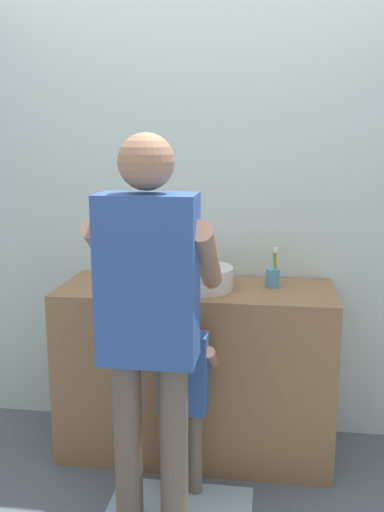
{
  "coord_description": "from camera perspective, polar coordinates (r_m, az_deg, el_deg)",
  "views": [
    {
      "loc": [
        0.37,
        -2.46,
        1.63
      ],
      "look_at": [
        0.0,
        0.15,
        1.08
      ],
      "focal_mm": 39.9,
      "sensor_mm": 36.0,
      "label": 1
    }
  ],
  "objects": [
    {
      "name": "vanity_cabinet",
      "position": [
        3.03,
        0.41,
        -11.33
      ],
      "size": [
        1.39,
        0.54,
        0.89
      ],
      "primitive_type": "cube",
      "color": "olive",
      "rests_on": "ground"
    },
    {
      "name": "ground_plane",
      "position": [
        2.98,
        -0.44,
        -21.51
      ],
      "size": [
        14.0,
        14.0,
        0.0
      ],
      "primitive_type": "plane",
      "color": "slate"
    },
    {
      "name": "faucet",
      "position": [
        3.06,
        0.94,
        -0.7
      ],
      "size": [
        0.18,
        0.14,
        0.18
      ],
      "color": "#B7BABF",
      "rests_on": "vanity_cabinet"
    },
    {
      "name": "toothbrush_cup",
      "position": [
        2.9,
        8.1,
        -2.07
      ],
      "size": [
        0.07,
        0.07,
        0.21
      ],
      "color": "#4C8EB2",
      "rests_on": "vanity_cabinet"
    },
    {
      "name": "adult_parent",
      "position": [
        2.25,
        -4.29,
        -4.78
      ],
      "size": [
        0.51,
        0.54,
        1.65
      ],
      "color": "#6B5B4C",
      "rests_on": "ground"
    },
    {
      "name": "bath_mat",
      "position": [
        2.77,
        -1.28,
        -24.14
      ],
      "size": [
        0.64,
        0.4,
        0.02
      ],
      "primitive_type": "cube",
      "color": "#99B7CC",
      "rests_on": "ground"
    },
    {
      "name": "sink_basin",
      "position": [
        2.85,
        0.37,
        -2.15
      ],
      "size": [
        0.38,
        0.38,
        0.11
      ],
      "color": "silver",
      "rests_on": "vanity_cabinet"
    },
    {
      "name": "child_toddler",
      "position": [
        2.62,
        -0.79,
        -12.67
      ],
      "size": [
        0.28,
        0.28,
        0.92
      ],
      "color": "#6B5B4C",
      "rests_on": "ground"
    },
    {
      "name": "soap_bottle",
      "position": [
        2.9,
        -6.45,
        -1.76
      ],
      "size": [
        0.06,
        0.06,
        0.17
      ],
      "color": "#66B2D1",
      "rests_on": "vanity_cabinet"
    },
    {
      "name": "back_wall",
      "position": [
        3.12,
        1.23,
        6.53
      ],
      "size": [
        4.4,
        0.08,
        2.7
      ],
      "color": "silver",
      "rests_on": "ground"
    }
  ]
}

